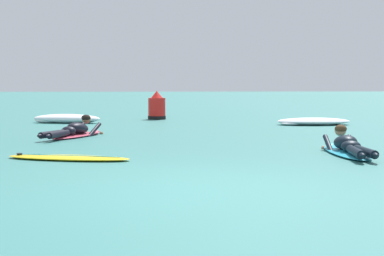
% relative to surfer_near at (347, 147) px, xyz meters
% --- Properties ---
extents(ground_plane, '(120.00, 120.00, 0.00)m').
position_rel_surfer_near_xyz_m(ground_plane, '(-2.83, 6.76, -0.13)').
color(ground_plane, '#387A75').
extents(surfer_near, '(0.69, 2.66, 0.55)m').
position_rel_surfer_near_xyz_m(surfer_near, '(0.00, 0.00, 0.00)').
color(surfer_near, '#2DB2D1').
rests_on(surfer_near, ground).
extents(surfer_far, '(1.29, 2.44, 0.55)m').
position_rel_surfer_near_xyz_m(surfer_far, '(-5.21, 3.65, 0.01)').
color(surfer_far, '#E54C66').
rests_on(surfer_far, ground).
extents(drifting_surfboard, '(2.18, 1.12, 0.16)m').
position_rel_surfer_near_xyz_m(drifting_surfboard, '(-4.80, -0.42, -0.10)').
color(drifting_surfboard, yellow).
rests_on(drifting_surfboard, ground).
extents(whitewater_mid_left, '(2.18, 1.13, 0.21)m').
position_rel_surfer_near_xyz_m(whitewater_mid_left, '(1.31, 7.30, -0.03)').
color(whitewater_mid_left, white).
rests_on(whitewater_mid_left, ground).
extents(whitewater_back, '(2.25, 1.26, 0.28)m').
position_rel_surfer_near_xyz_m(whitewater_back, '(-6.08, 8.50, -0.00)').
color(whitewater_back, white).
rests_on(whitewater_back, ground).
extents(channel_marker_buoy, '(0.61, 0.61, 0.96)m').
position_rel_surfer_near_xyz_m(channel_marker_buoy, '(-3.31, 10.18, 0.25)').
color(channel_marker_buoy, red).
rests_on(channel_marker_buoy, ground).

